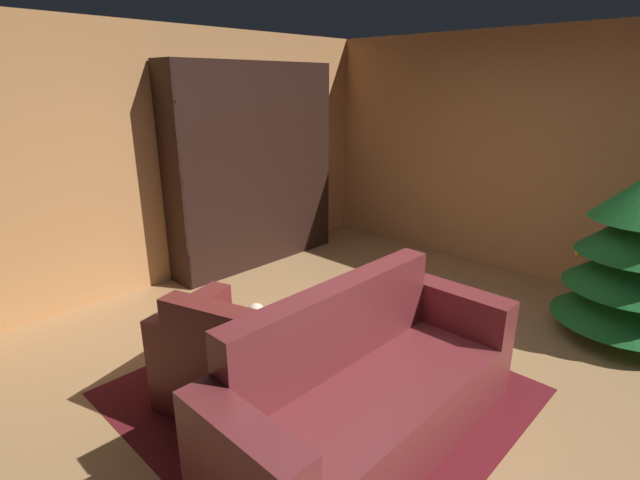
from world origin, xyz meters
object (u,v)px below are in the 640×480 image
armchair_red (238,363)px  coffee_table (317,345)px  book_stack_on_table (315,327)px  bookshelf_unit (264,167)px  couch_red (367,394)px  bottle_on_table (337,319)px  decorated_tree (634,258)px

armchair_red → coffee_table: 0.53m
book_stack_on_table → coffee_table: bearing=-31.9°
bookshelf_unit → coffee_table: size_ratio=3.70×
couch_red → bottle_on_table: (-0.51, 0.31, 0.19)m
decorated_tree → armchair_red: bearing=-120.2°
armchair_red → coffee_table: (0.28, 0.45, 0.06)m
armchair_red → couch_red: 0.88m
armchair_red → coffee_table: bearing=58.5°
bookshelf_unit → couch_red: bookshelf_unit is taller
bookshelf_unit → couch_red: 3.36m
decorated_tree → coffee_table: bearing=-120.0°
book_stack_on_table → decorated_tree: bearing=58.9°
armchair_red → couch_red: couch_red is taller
bottle_on_table → decorated_tree: size_ratio=0.18×
coffee_table → decorated_tree: (1.32, 2.29, 0.34)m
book_stack_on_table → bottle_on_table: 0.16m
coffee_table → decorated_tree: bearing=60.0°
armchair_red → couch_red: bearing=20.5°
coffee_table → decorated_tree: size_ratio=0.43×
couch_red → bottle_on_table: bearing=148.7°
decorated_tree → bookshelf_unit: bearing=-167.4°
decorated_tree → book_stack_on_table: bearing=-121.1°
couch_red → armchair_red: bearing=-159.5°
armchair_red → book_stack_on_table: 0.56m
armchair_red → bottle_on_table: size_ratio=4.54×
book_stack_on_table → couch_red: bearing=-16.3°
bookshelf_unit → book_stack_on_table: 2.75m
couch_red → bookshelf_unit: bearing=150.0°
bookshelf_unit → decorated_tree: bookshelf_unit is taller
armchair_red → decorated_tree: decorated_tree is taller
couch_red → decorated_tree: decorated_tree is taller
bookshelf_unit → coffee_table: 2.83m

